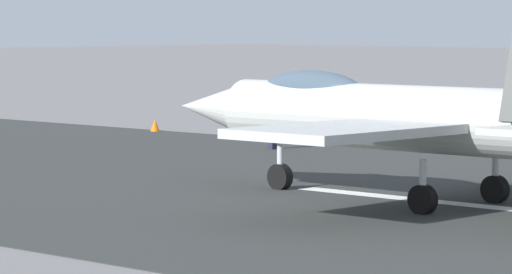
% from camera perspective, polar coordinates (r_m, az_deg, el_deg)
% --- Properties ---
extents(ground_plane, '(400.00, 400.00, 0.00)m').
position_cam_1_polar(ground_plane, '(41.87, 5.09, -2.31)').
color(ground_plane, slate).
extents(runway_strip, '(240.00, 26.00, 0.02)m').
position_cam_1_polar(runway_strip, '(41.85, 5.11, -2.30)').
color(runway_strip, '#2E312F').
rests_on(runway_strip, ground).
extents(fighter_jet, '(16.10, 12.94, 5.57)m').
position_cam_1_polar(fighter_jet, '(40.36, 5.84, 0.82)').
color(fighter_jet, '#B5B8B5').
rests_on(fighter_jet, ground).
extents(crew_person, '(0.43, 0.65, 1.72)m').
position_cam_1_polar(crew_person, '(57.20, 0.66, 0.38)').
color(crew_person, '#1E2338').
rests_on(crew_person, ground).
extents(marker_cone_mid, '(0.44, 0.44, 0.55)m').
position_cam_1_polar(marker_cone_mid, '(55.80, 7.65, -0.37)').
color(marker_cone_mid, orange).
rests_on(marker_cone_mid, ground).
extents(marker_cone_far, '(0.44, 0.44, 0.55)m').
position_cam_1_polar(marker_cone_far, '(66.70, -3.87, 0.44)').
color(marker_cone_far, orange).
rests_on(marker_cone_far, ground).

